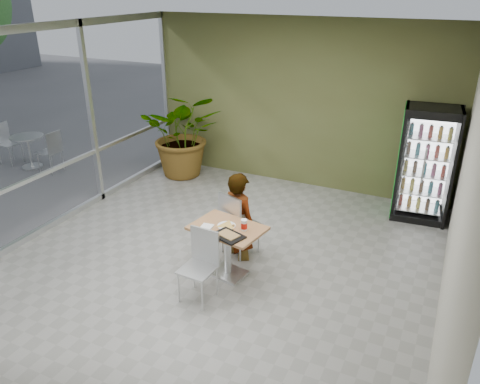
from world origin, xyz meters
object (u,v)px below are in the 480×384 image
at_px(chair_far, 235,220).
at_px(chair_near, 201,259).
at_px(seated_woman, 239,224).
at_px(dining_table, 228,241).
at_px(potted_plant, 184,134).
at_px(soda_cup, 244,225).
at_px(beverage_fridge, 425,164).
at_px(cafeteria_tray, 228,236).

bearing_deg(chair_far, chair_near, 112.79).
height_order(chair_far, seated_woman, seated_woman).
bearing_deg(dining_table, chair_near, -99.30).
distance_m(dining_table, potted_plant, 3.88).
distance_m(seated_woman, potted_plant, 3.42).
distance_m(chair_near, soda_cup, 0.72).
distance_m(chair_far, beverage_fridge, 3.42).
distance_m(cafeteria_tray, potted_plant, 4.12).
bearing_deg(potted_plant, soda_cup, -47.11).
bearing_deg(chair_near, beverage_fridge, 60.64).
relative_size(chair_far, soda_cup, 6.54).
distance_m(chair_far, cafeteria_tray, 0.79).
xyz_separation_m(chair_far, chair_near, (0.04, -1.06, -0.05)).
height_order(cafeteria_tray, potted_plant, potted_plant).
distance_m(soda_cup, cafeteria_tray, 0.27).
distance_m(chair_far, seated_woman, 0.11).
distance_m(chair_near, seated_woman, 1.11).
relative_size(chair_far, chair_near, 1.09).
xyz_separation_m(chair_near, soda_cup, (0.33, 0.58, 0.28)).
relative_size(chair_near, cafeteria_tray, 2.40).
relative_size(chair_near, soda_cup, 6.02).
bearing_deg(dining_table, chair_far, 104.42).
bearing_deg(cafeteria_tray, potted_plant, 129.47).
bearing_deg(soda_cup, chair_far, 126.98).
bearing_deg(seated_woman, soda_cup, 142.27).
height_order(cafeteria_tray, beverage_fridge, beverage_fridge).
bearing_deg(beverage_fridge, soda_cup, -128.08).
distance_m(dining_table, cafeteria_tray, 0.35).
relative_size(dining_table, potted_plant, 0.58).
relative_size(dining_table, soda_cup, 6.74).
distance_m(soda_cup, beverage_fridge, 3.56).
bearing_deg(potted_plant, dining_table, -49.86).
height_order(chair_far, potted_plant, potted_plant).
xyz_separation_m(chair_near, potted_plant, (-2.40, 3.51, 0.35)).
relative_size(chair_far, seated_woman, 0.63).
distance_m(soda_cup, potted_plant, 4.01).
relative_size(cafeteria_tray, beverage_fridge, 0.20).
xyz_separation_m(chair_near, beverage_fridge, (2.26, 3.56, 0.42)).
relative_size(chair_near, beverage_fridge, 0.48).
xyz_separation_m(soda_cup, potted_plant, (-2.73, 2.94, 0.07)).
relative_size(chair_far, potted_plant, 0.57).
bearing_deg(cafeteria_tray, chair_far, 109.48).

